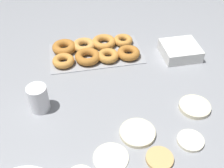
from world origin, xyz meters
The scene contains 9 objects.
ground_plane centered at (0.00, 0.00, 0.00)m, with size 3.00×3.00×0.00m, color gray.
pancake_1 centered at (0.08, 0.15, 0.00)m, with size 0.11×0.11×0.01m, color silver.
pancake_2 centered at (-0.17, 0.14, 0.01)m, with size 0.08×0.08×0.01m, color silver.
pancake_3 centered at (-0.24, 0.01, 0.01)m, with size 0.11×0.11×0.01m, color beige.
pancake_5 centered at (-0.02, 0.08, 0.01)m, with size 0.11×0.11×0.01m, color beige.
pancake_6 centered at (-0.06, 0.18, 0.01)m, with size 0.08×0.08×0.01m, color tan.
donut_tray centered at (0.05, -0.38, 0.02)m, with size 0.40×0.22×0.04m.
container_stack centered at (-0.31, -0.30, 0.03)m, with size 0.15×0.14×0.05m.
paper_cup centered at (0.28, -0.09, 0.05)m, with size 0.07×0.07×0.10m.
Camera 1 is at (0.17, 0.61, 0.72)m, focal length 45.00 mm.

